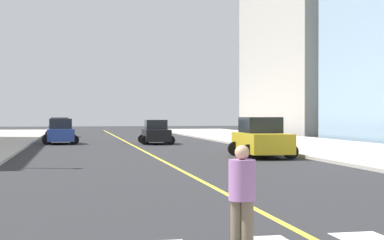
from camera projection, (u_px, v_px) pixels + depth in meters
lane_divider_paint at (130, 144)px, 43.93m from camera, size 0.16×80.00×0.01m
parking_garage_concrete at (336, 19)px, 72.76m from camera, size 18.00×24.00×28.37m
car_black_nearest at (156, 133)px, 43.90m from camera, size 2.61×4.10×1.81m
car_yellow_second at (261, 138)px, 30.08m from camera, size 2.99×4.69×2.07m
car_gray_third at (60, 128)px, 57.59m from camera, size 2.82×4.40×1.93m
car_blue_fourth at (60, 132)px, 43.95m from camera, size 2.78×4.34×1.90m
pedestrian_crossing at (242, 194)px, 9.09m from camera, size 0.42×0.42×1.71m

